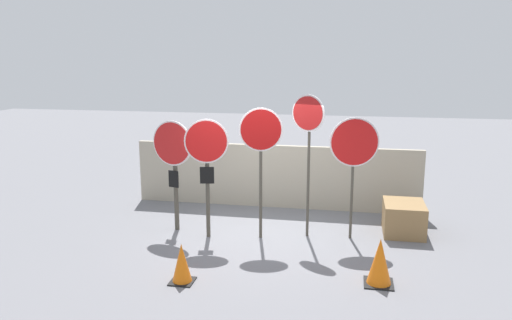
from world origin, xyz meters
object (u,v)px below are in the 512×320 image
Objects in this scene: stop_sign_0 at (173,156)px; traffic_cone_1 at (380,262)px; stop_sign_4 at (354,148)px; stop_sign_3 at (308,128)px; stop_sign_2 at (261,140)px; stop_sign_1 at (207,155)px; traffic_cone_0 at (182,263)px; storage_crate at (404,218)px.

stop_sign_0 is 4.30m from traffic_cone_1.
stop_sign_0 is 0.95× the size of stop_sign_4.
stop_sign_3 reaches higher than stop_sign_4.
stop_sign_0 is at bearing 172.24° from stop_sign_4.
stop_sign_0 is 0.88× the size of stop_sign_2.
traffic_cone_1 is (1.26, -1.81, -1.71)m from stop_sign_3.
stop_sign_1 is at bearing 178.64° from stop_sign_4.
stop_sign_3 reaches higher than traffic_cone_0.
stop_sign_3 is (0.82, 0.26, 0.21)m from stop_sign_2.
traffic_cone_0 is at bearing -53.53° from stop_sign_0.
stop_sign_1 is 2.67m from stop_sign_4.
stop_sign_3 is at bearing 124.86° from traffic_cone_1.
storage_crate is at bearing 4.55° from stop_sign_2.
stop_sign_3 is 2.85× the size of storage_crate.
stop_sign_4 reaches higher than traffic_cone_1.
stop_sign_1 is at bearing -165.49° from storage_crate.
stop_sign_1 is at bearing -5.26° from stop_sign_0.
stop_sign_1 is 0.91× the size of stop_sign_2.
traffic_cone_0 is (0.15, -1.90, -1.29)m from stop_sign_1.
traffic_cone_0 is at bearing -140.77° from storage_crate.
stop_sign_3 reaches higher than traffic_cone_1.
stop_sign_2 is 4.02× the size of traffic_cone_0.
traffic_cone_0 is (0.89, -2.16, -1.17)m from stop_sign_0.
traffic_cone_0 is 2.96m from traffic_cone_1.
stop_sign_2 is 3.17m from storage_crate.
stop_sign_0 is at bearing -150.70° from stop_sign_3.
stop_sign_2 is at bearing 143.37° from traffic_cone_1.
traffic_cone_1 is 0.77× the size of storage_crate.
stop_sign_4 is 1.81m from storage_crate.
traffic_cone_1 reaches higher than storage_crate.
stop_sign_3 is at bearing 54.27° from traffic_cone_0.
stop_sign_2 is 2.70m from traffic_cone_0.
stop_sign_4 is 3.70m from traffic_cone_0.
stop_sign_1 is 1.91m from stop_sign_3.
stop_sign_3 is at bearing -163.52° from storage_crate.
stop_sign_0 is at bearing 163.73° from stop_sign_2.
traffic_cone_0 reaches higher than storage_crate.
stop_sign_4 reaches higher than traffic_cone_0.
stop_sign_0 is at bearing 149.37° from stop_sign_1.
stop_sign_4 is (1.65, 0.29, -0.13)m from stop_sign_2.
stop_sign_1 is 3.13× the size of traffic_cone_1.
stop_sign_4 is 2.34m from traffic_cone_1.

